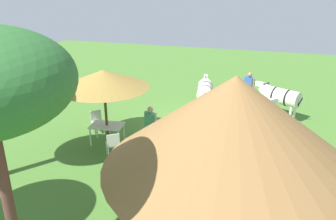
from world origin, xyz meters
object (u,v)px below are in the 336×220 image
object	(u,v)px
patio_dining_table	(107,127)
zebra_by_umbrella	(205,90)
zebra_toward_hut	(280,96)
thatched_hut	(231,153)
striped_lounge_chair	(226,151)
patio_chair_near_hut	(113,143)
guest_beside_umbrella	(151,123)
shade_umbrella	(104,79)
standing_watcher	(249,86)
zebra_nearest_camera	(254,114)
patio_chair_east_end	(97,120)

from	to	relation	value
patio_dining_table	zebra_by_umbrella	xyz separation A→B (m)	(-2.81, -4.52, 0.34)
zebra_toward_hut	thatched_hut	bearing A→B (deg)	-160.42
striped_lounge_chair	zebra_toward_hut	xyz separation A→B (m)	(-1.71, -4.43, 0.75)
striped_lounge_chair	zebra_by_umbrella	size ratio (longest dim) A/B	0.42
patio_chair_near_hut	zebra_by_umbrella	bearing A→B (deg)	31.86
zebra_by_umbrella	zebra_toward_hut	xyz separation A→B (m)	(-3.36, -0.05, 0.02)
guest_beside_umbrella	striped_lounge_chair	bearing A→B (deg)	-156.65
shade_umbrella	standing_watcher	world-z (taller)	shade_umbrella
standing_watcher	zebra_nearest_camera	size ratio (longest dim) A/B	0.95
patio_chair_east_end	zebra_toward_hut	xyz separation A→B (m)	(-7.01, -3.80, 0.49)
zebra_toward_hut	zebra_by_umbrella	bearing A→B (deg)	118.51
guest_beside_umbrella	standing_watcher	size ratio (longest dim) A/B	0.94
zebra_nearest_camera	shade_umbrella	bearing A→B (deg)	-114.88
thatched_hut	patio_dining_table	xyz separation A→B (m)	(5.00, -3.71, -1.62)
guest_beside_umbrella	zebra_toward_hut	distance (m)	6.28
thatched_hut	zebra_toward_hut	xyz separation A→B (m)	(-1.17, -8.28, -1.25)
shade_umbrella	zebra_nearest_camera	size ratio (longest dim) A/B	1.84
patio_chair_east_end	standing_watcher	world-z (taller)	standing_watcher
guest_beside_umbrella	striped_lounge_chair	world-z (taller)	guest_beside_umbrella
patio_chair_east_end	striped_lounge_chair	bearing A→B (deg)	125.50
patio_dining_table	zebra_toward_hut	world-z (taller)	zebra_toward_hut
striped_lounge_chair	zebra_by_umbrella	distance (m)	4.73
patio_dining_table	striped_lounge_chair	bearing A→B (deg)	-178.18
standing_watcher	patio_chair_east_end	bearing A→B (deg)	75.95
standing_watcher	thatched_hut	bearing A→B (deg)	125.53
patio_dining_table	zebra_nearest_camera	size ratio (longest dim) A/B	0.73
patio_chair_near_hut	patio_dining_table	bearing A→B (deg)	90.00
shade_umbrella	guest_beside_umbrella	distance (m)	2.31
patio_chair_east_end	shade_umbrella	bearing A→B (deg)	90.00
shade_umbrella	patio_chair_east_end	bearing A→B (deg)	-42.21
shade_umbrella	guest_beside_umbrella	bearing A→B (deg)	-174.28
zebra_nearest_camera	zebra_by_umbrella	xyz separation A→B (m)	(2.38, -2.31, 0.03)
thatched_hut	zebra_toward_hut	distance (m)	8.45
zebra_toward_hut	patio_dining_table	bearing A→B (deg)	154.16
guest_beside_umbrella	zebra_nearest_camera	bearing A→B (deg)	-125.95
zebra_toward_hut	guest_beside_umbrella	bearing A→B (deg)	162.10
patio_chair_near_hut	standing_watcher	xyz separation A→B (m)	(-4.05, -6.70, 0.50)
patio_dining_table	zebra_by_umbrella	distance (m)	5.33
striped_lounge_chair	patio_chair_east_end	bearing A→B (deg)	-155.81
guest_beside_umbrella	standing_watcher	bearing A→B (deg)	-94.53
patio_dining_table	guest_beside_umbrella	distance (m)	1.72
shade_umbrella	zebra_nearest_camera	world-z (taller)	shade_umbrella
zebra_toward_hut	striped_lounge_chair	bearing A→B (deg)	-173.51
zebra_nearest_camera	striped_lounge_chair	bearing A→B (deg)	-67.62
patio_chair_east_end	zebra_by_umbrella	world-z (taller)	zebra_by_umbrella
thatched_hut	zebra_by_umbrella	xyz separation A→B (m)	(2.18, -8.23, -1.27)
shade_umbrella	zebra_nearest_camera	distance (m)	5.86
guest_beside_umbrella	zebra_by_umbrella	world-z (taller)	guest_beside_umbrella
patio_dining_table	zebra_nearest_camera	xyz separation A→B (m)	(-5.20, -2.21, 0.31)
patio_chair_near_hut	zebra_nearest_camera	distance (m)	5.51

